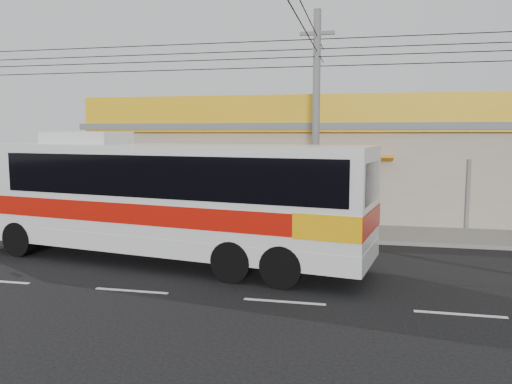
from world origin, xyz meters
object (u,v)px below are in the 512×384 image
coach_bus (165,193)px  utility_pole (317,51)px  motorbike_dark (39,212)px  motorbike_red (189,212)px

coach_bus → utility_pole: (4.32, 4.23, 4.84)m
motorbike_dark → utility_pole: bearing=-88.2°
motorbike_dark → utility_pole: size_ratio=0.05×
coach_bus → motorbike_dark: coach_bus is taller
coach_bus → utility_pole: size_ratio=0.40×
motorbike_red → motorbike_dark: bearing=82.8°
motorbike_red → utility_pole: size_ratio=0.05×
coach_bus → motorbike_red: coach_bus is taller
motorbike_red → motorbike_dark: (-6.25, -1.65, 0.02)m
motorbike_red → coach_bus: bearing=171.1°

